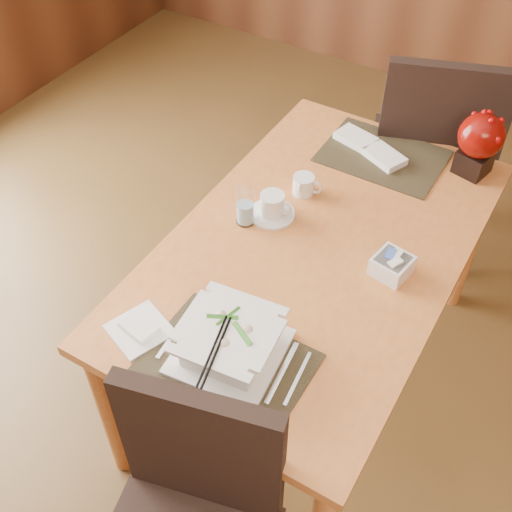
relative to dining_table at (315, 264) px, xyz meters
The scene contains 13 objects.
ground 0.89m from the dining_table, 90.00° to the right, with size 6.00×6.00×0.00m, color brown.
dining_table is the anchor object (origin of this frame).
placemat_near 0.56m from the dining_table, 90.00° to the right, with size 0.45×0.33×0.01m, color black.
placemat_far 0.56m from the dining_table, 90.00° to the left, with size 0.45×0.33×0.01m, color black.
soup_setting 0.54m from the dining_table, 91.34° to the right, with size 0.32×0.32×0.12m.
coffee_cup 0.24m from the dining_table, 166.65° to the left, with size 0.16×0.16×0.09m.
water_glass 0.31m from the dining_table, behind, with size 0.07×0.07×0.15m, color silver.
creamer_jug 0.30m from the dining_table, 128.07° to the left, with size 0.10×0.10×0.07m, color white, non-canonical shape.
sugar_caddy 0.29m from the dining_table, ahead, with size 0.11×0.11×0.07m, color white.
berry_decor 0.74m from the dining_table, 63.44° to the left, with size 0.16×0.16×0.24m.
napkins_far 0.56m from the dining_table, 94.89° to the left, with size 0.30×0.11×0.03m, color white, non-canonical shape.
bread_plate 0.66m from the dining_table, 115.58° to the right, with size 0.16×0.16×0.01m, color white.
far_chair 0.89m from the dining_table, 83.30° to the left, with size 0.63×0.64×1.07m.
Camera 1 is at (0.59, -0.79, 2.24)m, focal length 45.00 mm.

